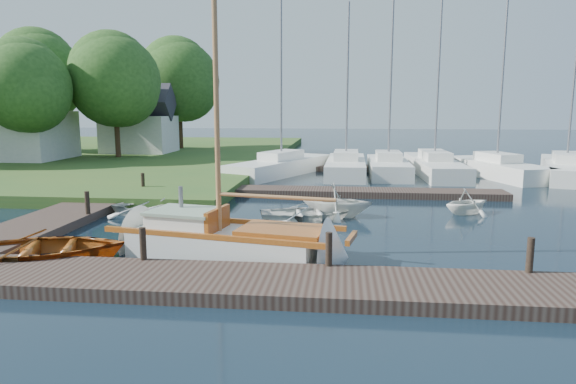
# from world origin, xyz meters

# --- Properties ---
(ground) EXTENTS (160.00, 160.00, 0.00)m
(ground) POSITION_xyz_m (0.00, 0.00, 0.00)
(ground) COLOR black
(ground) RESTS_ON ground
(near_dock) EXTENTS (18.00, 2.20, 0.30)m
(near_dock) POSITION_xyz_m (0.00, -6.00, 0.15)
(near_dock) COLOR #32221B
(near_dock) RESTS_ON ground
(left_dock) EXTENTS (2.20, 18.00, 0.30)m
(left_dock) POSITION_xyz_m (-8.00, 2.00, 0.15)
(left_dock) COLOR #32221B
(left_dock) RESTS_ON ground
(far_dock) EXTENTS (14.00, 1.60, 0.30)m
(far_dock) POSITION_xyz_m (2.00, 6.50, 0.15)
(far_dock) COLOR #32221B
(far_dock) RESTS_ON ground
(pontoon) EXTENTS (30.00, 1.60, 0.30)m
(pontoon) POSITION_xyz_m (10.00, 16.00, 0.15)
(pontoon) COLOR #32221B
(pontoon) RESTS_ON ground
(mooring_post_1) EXTENTS (0.16, 0.16, 0.80)m
(mooring_post_1) POSITION_xyz_m (-3.00, -5.00, 0.70)
(mooring_post_1) COLOR black
(mooring_post_1) RESTS_ON near_dock
(mooring_post_2) EXTENTS (0.16, 0.16, 0.80)m
(mooring_post_2) POSITION_xyz_m (1.50, -5.00, 0.70)
(mooring_post_2) COLOR black
(mooring_post_2) RESTS_ON near_dock
(mooring_post_3) EXTENTS (0.16, 0.16, 0.80)m
(mooring_post_3) POSITION_xyz_m (6.00, -5.00, 0.70)
(mooring_post_3) COLOR black
(mooring_post_3) RESTS_ON near_dock
(mooring_post_4) EXTENTS (0.16, 0.16, 0.80)m
(mooring_post_4) POSITION_xyz_m (-7.00, 0.00, 0.70)
(mooring_post_4) COLOR black
(mooring_post_4) RESTS_ON left_dock
(mooring_post_5) EXTENTS (0.16, 0.16, 0.80)m
(mooring_post_5) POSITION_xyz_m (-7.00, 5.00, 0.70)
(mooring_post_5) COLOR black
(mooring_post_5) RESTS_ON left_dock
(sailboat) EXTENTS (7.39, 3.29, 9.83)m
(sailboat) POSITION_xyz_m (-1.14, -3.46, 0.34)
(sailboat) COLOR white
(sailboat) RESTS_ON ground
(dinghy) EXTENTS (5.05, 4.29, 0.89)m
(dinghy) POSITION_xyz_m (-5.97, -4.56, 0.44)
(dinghy) COLOR #8E3C12
(dinghy) RESTS_ON ground
(tender_a) EXTENTS (4.21, 3.62, 0.73)m
(tender_a) POSITION_xyz_m (-5.02, 1.24, 0.37)
(tender_a) COLOR white
(tender_a) RESTS_ON ground
(tender_b) EXTENTS (2.83, 2.53, 1.34)m
(tender_b) POSITION_xyz_m (1.60, 1.94, 0.67)
(tender_b) COLOR white
(tender_b) RESTS_ON ground
(tender_c) EXTENTS (3.60, 2.89, 0.66)m
(tender_c) POSITION_xyz_m (0.50, 1.21, 0.33)
(tender_c) COLOR white
(tender_c) RESTS_ON ground
(tender_d) EXTENTS (2.66, 2.57, 1.07)m
(tender_d) POSITION_xyz_m (6.46, 2.94, 0.54)
(tender_d) COLOR white
(tender_d) RESTS_ON ground
(marina_boat_0) EXTENTS (5.67, 8.97, 11.57)m
(marina_boat_0) POSITION_xyz_m (-1.86, 13.53, 0.57)
(marina_boat_0) COLOR white
(marina_boat_0) RESTS_ON ground
(marina_boat_1) EXTENTS (2.34, 8.39, 9.87)m
(marina_boat_1) POSITION_xyz_m (1.96, 13.97, 0.56)
(marina_boat_1) COLOR white
(marina_boat_1) RESTS_ON ground
(marina_boat_2) EXTENTS (2.27, 7.29, 11.70)m
(marina_boat_2) POSITION_xyz_m (4.44, 13.90, 0.58)
(marina_boat_2) COLOR white
(marina_boat_2) RESTS_ON ground
(marina_boat_3) EXTENTS (2.50, 9.79, 12.70)m
(marina_boat_3) POSITION_xyz_m (7.22, 14.63, 0.58)
(marina_boat_3) COLOR white
(marina_boat_3) RESTS_ON ground
(marina_boat_4) EXTENTS (4.48, 8.05, 11.60)m
(marina_boat_4) POSITION_xyz_m (10.54, 13.67, 0.58)
(marina_boat_4) COLOR white
(marina_boat_4) RESTS_ON ground
(marina_boat_5) EXTENTS (5.04, 10.03, 10.20)m
(marina_boat_5) POSITION_xyz_m (14.49, 14.05, 0.56)
(marina_boat_5) COLOR white
(marina_boat_5) RESTS_ON ground
(house_a) EXTENTS (6.30, 5.00, 6.29)m
(house_a) POSITION_xyz_m (-20.00, 16.00, 2.96)
(house_a) COLOR white
(house_a) RESTS_ON shore
(house_c) EXTENTS (5.25, 4.00, 5.28)m
(house_c) POSITION_xyz_m (-14.00, 22.00, 2.58)
(house_c) COLOR white
(house_c) RESTS_ON shore
(tree_2) EXTENTS (5.83, 5.75, 7.82)m
(tree_2) POSITION_xyz_m (-18.00, 14.05, 5.25)
(tree_2) COLOR #332114
(tree_2) RESTS_ON shore
(tree_3) EXTENTS (6.41, 6.38, 8.74)m
(tree_3) POSITION_xyz_m (-14.00, 18.05, 5.81)
(tree_3) COLOR #332114
(tree_3) RESTS_ON shore
(tree_4) EXTENTS (7.01, 7.01, 9.66)m
(tree_4) POSITION_xyz_m (-22.00, 22.05, 6.37)
(tree_4) COLOR #332114
(tree_4) RESTS_ON shore
(tree_7) EXTENTS (6.83, 6.83, 9.38)m
(tree_7) POSITION_xyz_m (-12.00, 26.05, 6.20)
(tree_7) COLOR #332114
(tree_7) RESTS_ON shore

